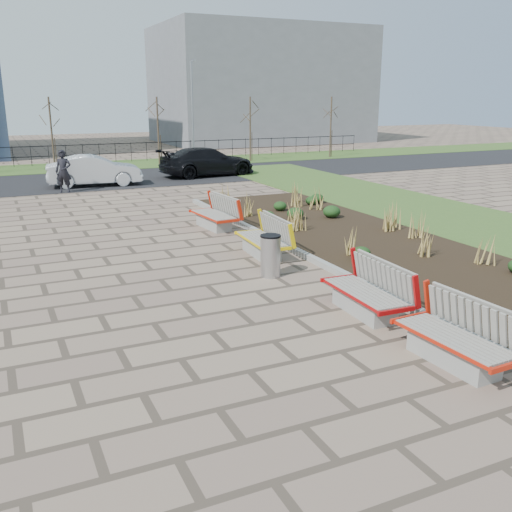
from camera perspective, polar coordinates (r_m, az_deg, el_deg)
name	(u,v)px	position (r m, az deg, el deg)	size (l,w,h in m)	color
ground	(250,371)	(8.95, -0.64, -11.45)	(120.00, 120.00, 0.00)	#7D6956
planting_bed	(382,248)	(16.03, 12.49, 0.77)	(4.50, 18.00, 0.10)	black
planting_curb	(308,257)	(14.76, 5.26, -0.10)	(0.16, 18.00, 0.15)	gray
grass_verge_near	(508,232)	(19.24, 23.85, 2.17)	(5.00, 38.00, 0.04)	#33511E
grass_verge_far	(52,168)	(35.64, -19.69, 8.27)	(80.00, 5.00, 0.04)	#33511E
road	(66,182)	(29.72, -18.50, 7.04)	(80.00, 7.00, 0.02)	black
bench_a	(454,335)	(9.47, 19.23, -7.44)	(0.90, 2.10, 1.00)	red
bench_b	(365,289)	(11.17, 10.81, -3.29)	(0.90, 2.10, 1.00)	#B30B0D
bench_c	(261,237)	(15.00, 0.55, 1.90)	(0.90, 2.10, 1.00)	yellow
bench_d	(213,213)	(18.21, -4.29, 4.33)	(0.90, 2.10, 1.00)	red
litter_bin	(270,256)	(13.26, 1.45, -0.02)	(0.47, 0.47, 0.97)	#B2B2B7
pedestrian	(63,171)	(26.29, -18.70, 8.01)	(0.68, 0.44, 1.85)	black
car_silver	(94,171)	(27.90, -15.85, 8.23)	(1.50, 4.29, 1.41)	#B0B2B8
car_black	(207,162)	(30.42, -4.89, 9.39)	(2.06, 5.07, 1.47)	black
tree_c	(52,134)	(33.98, -19.74, 11.38)	(1.40, 1.40, 4.00)	#4C3D2D
tree_d	(158,132)	(35.07, -9.76, 12.16)	(1.40, 1.40, 4.00)	#4C3D2D
tree_e	(250,129)	(37.10, -0.58, 12.57)	(1.40, 1.40, 4.00)	#4C3D2D
tree_f	(331,127)	(39.95, 7.48, 12.66)	(1.40, 1.40, 4.00)	#4C3D2D
lamp_east	(192,114)	(35.13, -6.38, 13.93)	(0.24, 0.60, 6.00)	gray
railing_fence	(49,155)	(37.06, -20.02, 9.46)	(44.00, 0.10, 1.20)	black
building_grey	(260,85)	(54.48, 0.40, 16.69)	(18.00, 12.00, 10.00)	slate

